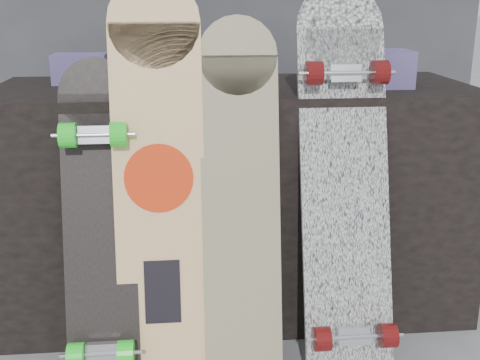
{
  "coord_description": "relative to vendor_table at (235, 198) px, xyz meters",
  "views": [
    {
      "loc": [
        -0.18,
        -1.52,
        1.09
      ],
      "look_at": [
        -0.01,
        0.2,
        0.56
      ],
      "focal_mm": 45.0,
      "sensor_mm": 36.0,
      "label": 1
    }
  ],
  "objects": [
    {
      "name": "vendor_table",
      "position": [
        0.0,
        0.0,
        0.0
      ],
      "size": [
        1.6,
        0.6,
        0.8
      ],
      "primitive_type": "cube",
      "color": "black",
      "rests_on": "ground"
    },
    {
      "name": "merch_box_purple",
      "position": [
        -0.52,
        0.1,
        0.45
      ],
      "size": [
        0.18,
        0.12,
        0.1
      ],
      "primitive_type": "cube",
      "color": "navy",
      "rests_on": "vendor_table"
    },
    {
      "name": "merch_box_small",
      "position": [
        0.5,
        -0.08,
        0.46
      ],
      "size": [
        0.14,
        0.14,
        0.12
      ],
      "primitive_type": "cube",
      "color": "navy",
      "rests_on": "vendor_table"
    },
    {
      "name": "merch_box_flat",
      "position": [
        -0.09,
        0.11,
        0.43
      ],
      "size": [
        0.22,
        0.1,
        0.06
      ],
      "primitive_type": "cube",
      "color": "#D1B78C",
      "rests_on": "vendor_table"
    },
    {
      "name": "longboard_geisha",
      "position": [
        -0.25,
        -0.36,
        0.21
      ],
      "size": [
        0.26,
        0.24,
        1.15
      ],
      "rotation": [
        -0.19,
        0.0,
        0.0
      ],
      "color": "beige",
      "rests_on": "ground"
    },
    {
      "name": "longboard_celtic",
      "position": [
        -0.02,
        -0.37,
        0.15
      ],
      "size": [
        0.23,
        0.25,
        1.04
      ],
      "rotation": [
        -0.22,
        0.0,
        0.0
      ],
      "color": "beige",
      "rests_on": "ground"
    },
    {
      "name": "longboard_cascadia",
      "position": [
        0.29,
        -0.36,
        0.19
      ],
      "size": [
        0.26,
        0.42,
        1.13
      ],
      "rotation": [
        -0.31,
        0.0,
        0.0
      ],
      "color": "white",
      "rests_on": "ground"
    },
    {
      "name": "skateboard_dark",
      "position": [
        -0.42,
        -0.39,
        0.08
      ],
      "size": [
        0.21,
        0.32,
        0.93
      ],
      "rotation": [
        -0.26,
        0.0,
        0.0
      ],
      "color": "black",
      "rests_on": "ground"
    }
  ]
}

